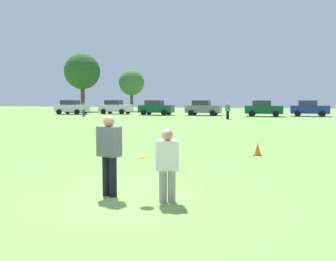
{
  "coord_description": "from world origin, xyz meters",
  "views": [
    {
      "loc": [
        3.1,
        -7.23,
        2.13
      ],
      "look_at": [
        0.4,
        2.51,
        1.25
      ],
      "focal_mm": 40.23,
      "sensor_mm": 36.0,
      "label": 1
    }
  ],
  "objects_px": {
    "traffic_cone": "(258,149)",
    "player_thrower": "(109,151)",
    "parked_car_center": "(156,108)",
    "parked_car_mid_left": "(115,107)",
    "parked_car_far_right": "(309,108)",
    "bystander_sideline_watcher": "(228,110)",
    "parked_car_near_right": "(264,108)",
    "parked_car_mid_right": "(203,108)",
    "frisbee": "(143,157)",
    "parked_car_near_left": "(72,107)",
    "bystander_far_jogger": "(84,109)",
    "player_defender": "(167,162)"
  },
  "relations": [
    {
      "from": "traffic_cone",
      "to": "parked_car_mid_left",
      "type": "xyz_separation_m",
      "value": [
        -19.5,
        31.83,
        0.69
      ]
    },
    {
      "from": "player_thrower",
      "to": "player_defender",
      "type": "distance_m",
      "value": 1.34
    },
    {
      "from": "player_thrower",
      "to": "bystander_sideline_watcher",
      "type": "distance_m",
      "value": 30.22
    },
    {
      "from": "parked_car_mid_right",
      "to": "bystander_far_jogger",
      "type": "xyz_separation_m",
      "value": [
        -12.9,
        -5.66,
        -0.05
      ]
    },
    {
      "from": "player_defender",
      "to": "bystander_sideline_watcher",
      "type": "distance_m",
      "value": 30.4
    },
    {
      "from": "player_thrower",
      "to": "parked_car_near_right",
      "type": "bearing_deg",
      "value": 86.22
    },
    {
      "from": "parked_car_center",
      "to": "player_thrower",
      "type": "bearing_deg",
      "value": -74.17
    },
    {
      "from": "parked_car_near_left",
      "to": "bystander_far_jogger",
      "type": "distance_m",
      "value": 6.0
    },
    {
      "from": "player_defender",
      "to": "parked_car_mid_left",
      "type": "distance_m",
      "value": 42.71
    },
    {
      "from": "parked_car_center",
      "to": "bystander_far_jogger",
      "type": "bearing_deg",
      "value": -144.77
    },
    {
      "from": "parked_car_mid_left",
      "to": "parked_car_mid_right",
      "type": "height_order",
      "value": "same"
    },
    {
      "from": "parked_car_near_right",
      "to": "player_defender",
      "type": "bearing_deg",
      "value": -91.71
    },
    {
      "from": "parked_car_near_right",
      "to": "bystander_sideline_watcher",
      "type": "height_order",
      "value": "parked_car_near_right"
    },
    {
      "from": "parked_car_mid_left",
      "to": "parked_car_far_right",
      "type": "height_order",
      "value": "same"
    },
    {
      "from": "player_thrower",
      "to": "parked_car_mid_right",
      "type": "height_order",
      "value": "parked_car_mid_right"
    },
    {
      "from": "player_thrower",
      "to": "parked_car_near_left",
      "type": "relative_size",
      "value": 0.41
    },
    {
      "from": "player_thrower",
      "to": "parked_car_near_right",
      "type": "height_order",
      "value": "parked_car_near_right"
    },
    {
      "from": "parked_car_near_left",
      "to": "parked_car_center",
      "type": "relative_size",
      "value": 1.0
    },
    {
      "from": "traffic_cone",
      "to": "parked_car_near_right",
      "type": "relative_size",
      "value": 0.11
    },
    {
      "from": "parked_car_mid_left",
      "to": "parked_car_near_right",
      "type": "relative_size",
      "value": 1.0
    },
    {
      "from": "traffic_cone",
      "to": "bystander_sideline_watcher",
      "type": "relative_size",
      "value": 0.3
    },
    {
      "from": "parked_car_center",
      "to": "bystander_sideline_watcher",
      "type": "bearing_deg",
      "value": -34.76
    },
    {
      "from": "player_defender",
      "to": "parked_car_mid_right",
      "type": "xyz_separation_m",
      "value": [
        -6.02,
        37.57,
        0.09
      ]
    },
    {
      "from": "player_thrower",
      "to": "parked_car_near_left",
      "type": "height_order",
      "value": "parked_car_near_left"
    },
    {
      "from": "player_thrower",
      "to": "player_defender",
      "type": "relative_size",
      "value": 1.17
    },
    {
      "from": "parked_car_far_right",
      "to": "bystander_sideline_watcher",
      "type": "height_order",
      "value": "parked_car_far_right"
    },
    {
      "from": "parked_car_mid_right",
      "to": "traffic_cone",
      "type": "bearing_deg",
      "value": -76.14
    },
    {
      "from": "player_thrower",
      "to": "parked_car_near_right",
      "type": "xyz_separation_m",
      "value": [
        2.43,
        36.77,
        -0.06
      ]
    },
    {
      "from": "bystander_sideline_watcher",
      "to": "parked_car_center",
      "type": "bearing_deg",
      "value": 145.24
    },
    {
      "from": "frisbee",
      "to": "bystander_far_jogger",
      "type": "height_order",
      "value": "bystander_far_jogger"
    },
    {
      "from": "parked_car_near_left",
      "to": "bystander_sideline_watcher",
      "type": "xyz_separation_m",
      "value": [
        20.77,
        -5.98,
        -0.02
      ]
    },
    {
      "from": "traffic_cone",
      "to": "parked_car_mid_left",
      "type": "height_order",
      "value": "parked_car_mid_left"
    },
    {
      "from": "parked_car_center",
      "to": "parked_car_mid_right",
      "type": "bearing_deg",
      "value": 6.12
    },
    {
      "from": "parked_car_near_right",
      "to": "parked_car_far_right",
      "type": "xyz_separation_m",
      "value": [
        5.01,
        1.77,
        0.0
      ]
    },
    {
      "from": "traffic_cone",
      "to": "parked_car_near_right",
      "type": "height_order",
      "value": "parked_car_near_right"
    },
    {
      "from": "traffic_cone",
      "to": "parked_car_center",
      "type": "bearing_deg",
      "value": 113.92
    },
    {
      "from": "player_defender",
      "to": "parked_car_near_left",
      "type": "height_order",
      "value": "parked_car_near_left"
    },
    {
      "from": "parked_car_mid_left",
      "to": "player_defender",
      "type": "bearing_deg",
      "value": -65.15
    },
    {
      "from": "player_thrower",
      "to": "parked_car_far_right",
      "type": "distance_m",
      "value": 39.25
    },
    {
      "from": "traffic_cone",
      "to": "player_thrower",
      "type": "bearing_deg",
      "value": -112.92
    },
    {
      "from": "parked_car_near_left",
      "to": "parked_car_mid_left",
      "type": "xyz_separation_m",
      "value": [
        5.04,
        2.45,
        0.0
      ]
    },
    {
      "from": "parked_car_mid_right",
      "to": "parked_car_far_right",
      "type": "distance_m",
      "value": 12.18
    },
    {
      "from": "player_thrower",
      "to": "traffic_cone",
      "type": "height_order",
      "value": "player_thrower"
    },
    {
      "from": "player_thrower",
      "to": "parked_car_far_right",
      "type": "height_order",
      "value": "parked_car_far_right"
    },
    {
      "from": "player_defender",
      "to": "parked_car_near_right",
      "type": "bearing_deg",
      "value": 88.29
    },
    {
      "from": "parked_car_near_left",
      "to": "parked_car_mid_left",
      "type": "height_order",
      "value": "same"
    },
    {
      "from": "parked_car_mid_left",
      "to": "parked_car_center",
      "type": "xyz_separation_m",
      "value": [
        6.18,
        -1.8,
        0.0
      ]
    },
    {
      "from": "frisbee",
      "to": "parked_car_near_left",
      "type": "xyz_separation_m",
      "value": [
        -22.5,
        36.41,
        -0.0
      ]
    },
    {
      "from": "parked_car_far_right",
      "to": "parked_car_mid_right",
      "type": "bearing_deg",
      "value": -174.88
    },
    {
      "from": "player_thrower",
      "to": "bystander_far_jogger",
      "type": "xyz_separation_m",
      "value": [
        -17.58,
        31.79,
        -0.11
      ]
    }
  ]
}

